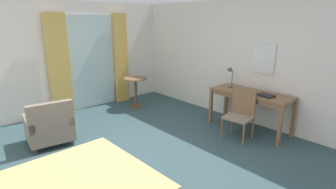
# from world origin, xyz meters

# --- Properties ---
(ground) EXTENTS (6.16, 6.95, 0.10)m
(ground) POSITION_xyz_m (0.00, 0.00, -0.05)
(ground) COLOR #334C51
(wall_back) EXTENTS (5.76, 0.12, 2.54)m
(wall_back) POSITION_xyz_m (0.00, 3.22, 1.27)
(wall_back) COLOR silver
(wall_back) RESTS_ON ground
(wall_right) EXTENTS (0.12, 6.55, 2.54)m
(wall_right) POSITION_xyz_m (2.82, 0.00, 1.27)
(wall_right) COLOR silver
(wall_right) RESTS_ON ground
(balcony_glass_door) EXTENTS (1.18, 0.02, 2.24)m
(balcony_glass_door) POSITION_xyz_m (0.77, 3.14, 1.12)
(balcony_glass_door) COLOR silver
(balcony_glass_door) RESTS_ON ground
(curtain_panel_left) EXTENTS (0.47, 0.10, 2.28)m
(curtain_panel_left) POSITION_xyz_m (-0.04, 3.04, 1.14)
(curtain_panel_left) COLOR tan
(curtain_panel_left) RESTS_ON ground
(curtain_panel_right) EXTENTS (0.36, 0.10, 2.28)m
(curtain_panel_right) POSITION_xyz_m (1.58, 3.04, 1.14)
(curtain_panel_right) COLOR tan
(curtain_panel_right) RESTS_ON ground
(writing_desk) EXTENTS (0.63, 1.58, 0.77)m
(writing_desk) POSITION_xyz_m (2.40, -0.32, 0.68)
(writing_desk) COLOR brown
(writing_desk) RESTS_ON ground
(desk_chair) EXTENTS (0.47, 0.52, 0.91)m
(desk_chair) POSITION_xyz_m (1.93, -0.42, 0.50)
(desk_chair) COLOR gray
(desk_chair) RESTS_ON ground
(desk_lamp) EXTENTS (0.22, 0.26, 0.46)m
(desk_lamp) POSITION_xyz_m (2.50, 0.25, 1.07)
(desk_lamp) COLOR #4C4C51
(desk_lamp) RESTS_ON writing_desk
(closed_book) EXTENTS (0.24, 0.32, 0.04)m
(closed_book) POSITION_xyz_m (2.35, -0.66, 0.79)
(closed_book) COLOR #232328
(closed_book) RESTS_ON writing_desk
(armchair_by_window) EXTENTS (0.81, 0.83, 0.84)m
(armchair_by_window) POSITION_xyz_m (-0.81, 1.64, 0.33)
(armchair_by_window) COLOR gray
(armchair_by_window) RESTS_ON ground
(round_cafe_table) EXTENTS (0.58, 0.58, 0.74)m
(round_cafe_table) POSITION_xyz_m (1.55, 2.37, 0.54)
(round_cafe_table) COLOR brown
(round_cafe_table) RESTS_ON ground
(wall_mirror) EXTENTS (0.02, 0.49, 0.59)m
(wall_mirror) POSITION_xyz_m (2.74, -0.32, 1.40)
(wall_mirror) COLOR silver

